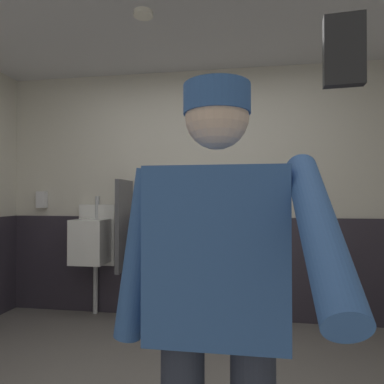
{
  "coord_description": "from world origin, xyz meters",
  "views": [
    {
      "loc": [
        0.43,
        -1.66,
        1.22
      ],
      "look_at": [
        0.17,
        -0.01,
        1.25
      ],
      "focal_mm": 31.21,
      "sensor_mm": 36.0,
      "label": 1
    }
  ],
  "objects": [
    {
      "name": "urinal_right",
      "position": [
        0.37,
        1.6,
        0.78
      ],
      "size": [
        0.4,
        0.34,
        1.24
      ],
      "color": "white",
      "rests_on": "ground_plane"
    },
    {
      "name": "urinal_middle",
      "position": [
        -0.38,
        1.6,
        0.78
      ],
      "size": [
        0.4,
        0.34,
        1.24
      ],
      "color": "white",
      "rests_on": "ground_plane"
    },
    {
      "name": "wall_back",
      "position": [
        0.0,
        1.82,
        1.28
      ],
      "size": [
        4.83,
        0.12,
        2.55
      ],
      "primitive_type": "cube",
      "color": "beige",
      "rests_on": "ground_plane"
    },
    {
      "name": "privacy_divider_panel",
      "position": [
        -0.75,
        1.53,
        0.95
      ],
      "size": [
        0.04,
        0.4,
        0.9
      ],
      "primitive_type": "cube",
      "color": "#4C4C51"
    },
    {
      "name": "soap_dispenser",
      "position": [
        -1.77,
        1.72,
        1.2
      ],
      "size": [
        0.1,
        0.07,
        0.18
      ],
      "primitive_type": "cube",
      "color": "silver"
    },
    {
      "name": "cell_phone",
      "position": [
        0.58,
        -1.12,
        1.45
      ],
      "size": [
        0.06,
        0.03,
        0.11
      ],
      "primitive_type": "cube",
      "rotation": [
        0.01,
        0.0,
        -0.08
      ],
      "color": "black"
    },
    {
      "name": "person",
      "position": [
        0.35,
        -0.62,
        0.92
      ],
      "size": [
        0.64,
        0.6,
        1.58
      ],
      "color": "#2D3342",
      "rests_on": "ground_plane"
    },
    {
      "name": "urinal_left",
      "position": [
        -1.13,
        1.6,
        0.78
      ],
      "size": [
        0.4,
        0.34,
        1.24
      ],
      "color": "white",
      "rests_on": "ground_plane"
    },
    {
      "name": "downlight_far",
      "position": [
        -0.28,
        0.62,
        2.54
      ],
      "size": [
        0.14,
        0.14,
        0.03
      ],
      "primitive_type": "cylinder",
      "color": "white"
    },
    {
      "name": "wainscot_band_back",
      "position": [
        0.0,
        1.75,
        0.51
      ],
      "size": [
        4.23,
        0.03,
        1.02
      ],
      "primitive_type": "cube",
      "color": "#2D2833",
      "rests_on": "ground_plane"
    }
  ]
}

